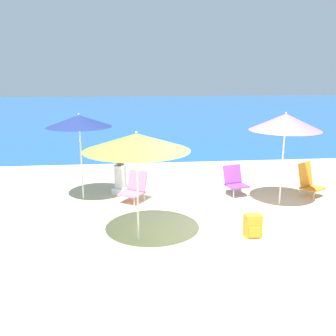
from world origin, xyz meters
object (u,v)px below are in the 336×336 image
Objects in this scene: beach_umbrella_pink at (285,122)px; beach_chair_orange at (308,180)px; beach_chair_purple at (235,180)px; beach_umbrella_navy at (79,121)px; person_seated_near at (120,178)px; backpack_orange at (253,226)px; beach_umbrella_lime at (137,142)px; beach_chair_pink at (134,187)px.

beach_umbrella_pink is 2.59× the size of beach_chair_orange.
beach_chair_purple is at bearing 135.98° from beach_umbrella_pink.
beach_chair_orange is at bearing -3.36° from beach_umbrella_navy.
person_seated_near is 3.82m from backpack_orange.
beach_umbrella_pink reaches higher than beach_umbrella_lime.
beach_chair_orange is 0.87× the size of person_seated_near.
beach_umbrella_navy is at bearing 162.49° from beach_chair_purple.
beach_umbrella_lime reaches higher than beach_chair_orange.
backpack_orange is at bearing -27.88° from person_seated_near.
beach_umbrella_navy is 2.81× the size of beach_chair_purple.
backpack_orange is (-1.21, -1.67, -1.70)m from beach_umbrella_pink.
beach_umbrella_pink reaches higher than beach_chair_pink.
beach_chair_orange is 4.68m from person_seated_near.
beach_chair_purple is at bearing 44.02° from beach_umbrella_lime.
backpack_orange is at bearing -114.81° from beach_chair_purple.
beach_umbrella_navy is at bearing -136.67° from person_seated_near.
backpack_orange is (-2.16, -2.22, -0.18)m from beach_chair_orange.
beach_umbrella_lime reaches higher than backpack_orange.
beach_umbrella_pink is 1.93m from beach_chair_purple.
beach_umbrella_pink is 2.91× the size of beach_chair_purple.
backpack_orange is (2.12, -0.09, -1.60)m from beach_umbrella_lime.
beach_chair_orange is at bearing 45.83° from backpack_orange.
beach_umbrella_lime is 3.17m from person_seated_near.
beach_umbrella_lime is 4.63× the size of backpack_orange.
beach_umbrella_lime is 2.11× the size of person_seated_near.
beach_chair_orange reaches higher than beach_chair_pink.
backpack_orange is (-0.36, -2.49, -0.17)m from beach_chair_purple.
beach_chair_purple is at bearing 13.28° from person_seated_near.
person_seated_near is (-4.63, 0.68, 0.01)m from beach_chair_orange.
beach_umbrella_navy is 2.76m from beach_umbrella_lime.
beach_umbrella_navy reaches higher than beach_umbrella_lime.
beach_chair_purple is 1.70× the size of backpack_orange.
person_seated_near is (-0.34, 0.63, 0.06)m from beach_chair_pink.
beach_umbrella_lime is at bearing 177.50° from backpack_orange.
beach_chair_orange is (4.27, 2.13, -1.42)m from beach_umbrella_lime.
beach_chair_orange is 1.12× the size of beach_chair_purple.
beach_chair_purple is 2.87m from person_seated_near.
beach_chair_pink is at bearing -40.14° from person_seated_near.
beach_umbrella_navy is 0.97× the size of beach_umbrella_pink.
beach_chair_pink is 1.04× the size of beach_chair_purple.
beach_umbrella_navy is 4.79× the size of backpack_orange.
beach_chair_orange is (0.95, 0.56, -1.52)m from beach_umbrella_pink.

